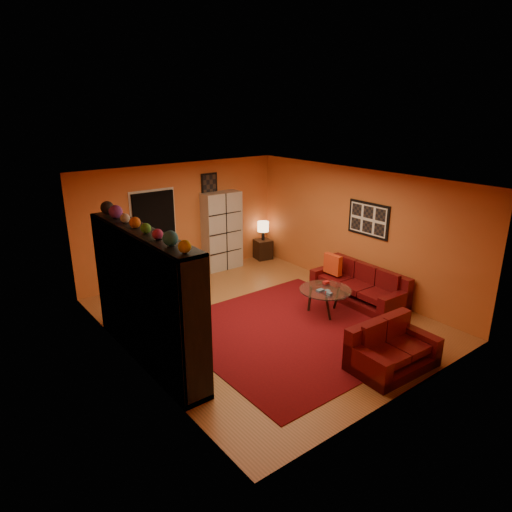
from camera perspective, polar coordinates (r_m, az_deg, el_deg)
floor at (r=8.63m, az=0.92°, el=-7.85°), size 6.00×6.00×0.00m
ceiling at (r=7.83m, az=1.02°, el=9.44°), size 6.00×6.00×0.00m
wall_back at (r=10.56m, az=-9.26°, el=4.41°), size 6.00×0.00×6.00m
wall_front at (r=6.24m, az=18.48°, el=-6.50°), size 6.00×0.00×6.00m
wall_left at (r=6.95m, az=-15.41°, el=-3.58°), size 0.00×6.00×6.00m
wall_right at (r=9.83m, az=12.47°, el=3.15°), size 0.00×6.00×6.00m
rug at (r=8.22m, az=4.55°, el=-9.32°), size 3.60×3.60×0.01m
doorway at (r=10.29m, az=-12.48°, el=2.23°), size 0.95×0.10×2.04m
wall_art_right at (r=9.56m, az=13.88°, el=4.47°), size 0.03×1.00×0.70m
wall_art_back at (r=10.75m, az=-5.87°, el=8.90°), size 0.42×0.03×0.52m
entertainment_unit at (r=7.13m, az=-13.57°, el=-5.05°), size 0.45×3.00×2.10m
tv at (r=7.18m, az=-13.17°, el=-5.50°), size 0.89×0.12×0.51m
sofa at (r=9.57m, az=12.96°, el=-3.72°), size 0.89×2.04×0.85m
loveseat at (r=7.37m, az=16.31°, el=-11.08°), size 1.37×0.86×0.85m
throw_pillow at (r=9.70m, az=9.58°, el=-1.02°), size 0.12×0.42×0.42m
coffee_table at (r=8.76m, az=8.66°, el=-4.45°), size 0.98×0.98×0.49m
storage_cabinet at (r=10.95m, az=-4.30°, el=3.14°), size 0.94×0.44×1.87m
bowl_chair at (r=10.02m, az=-12.47°, el=-2.58°), size 0.69×0.69×0.56m
side_table at (r=11.80m, az=0.88°, el=0.86°), size 0.47×0.47×0.50m
table_lamp at (r=11.63m, az=0.90°, el=3.64°), size 0.29×0.29×0.48m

